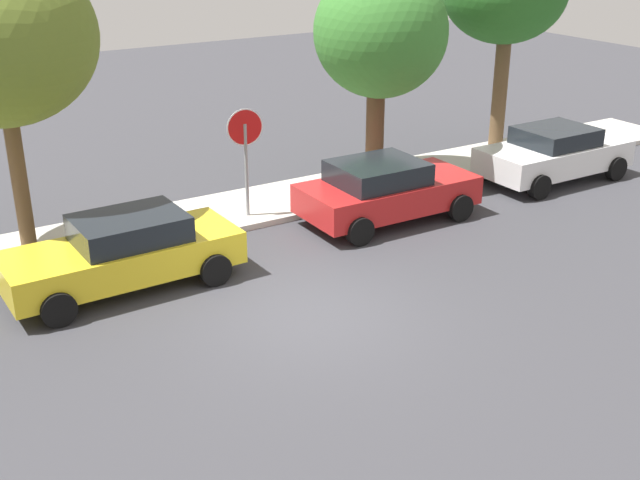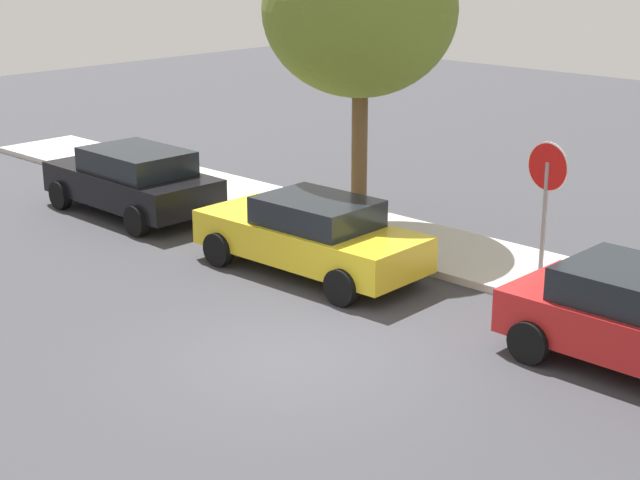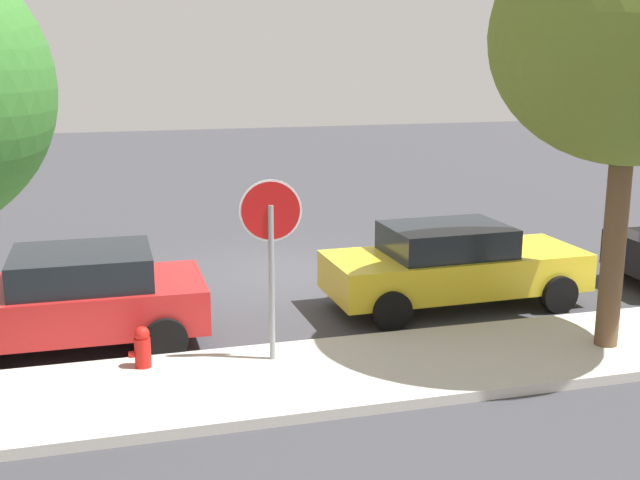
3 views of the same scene
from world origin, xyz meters
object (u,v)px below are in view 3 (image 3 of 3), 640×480
(stop_sign, at_px, (271,239))
(fire_hydrant, at_px, (143,351))
(street_tree_mid_block, at_px, (635,38))
(parked_car_red, at_px, (67,298))
(parked_car_yellow, at_px, (453,265))

(stop_sign, xyz_separation_m, fire_hydrant, (1.76, -0.19, -1.50))
(stop_sign, relative_size, street_tree_mid_block, 0.43)
(stop_sign, bearing_deg, street_tree_mid_block, 171.01)
(parked_car_red, bearing_deg, parked_car_yellow, -177.56)
(stop_sign, bearing_deg, parked_car_yellow, -151.92)
(stop_sign, height_order, street_tree_mid_block, street_tree_mid_block)
(parked_car_yellow, bearing_deg, parked_car_red, 2.44)
(parked_car_red, height_order, fire_hydrant, parked_car_red)
(stop_sign, distance_m, street_tree_mid_block, 5.58)
(parked_car_red, distance_m, street_tree_mid_block, 8.82)
(parked_car_red, height_order, parked_car_yellow, parked_car_red)
(stop_sign, relative_size, fire_hydrant, 3.73)
(fire_hydrant, bearing_deg, parked_car_yellow, -162.05)
(stop_sign, height_order, fire_hydrant, stop_sign)
(parked_car_yellow, distance_m, street_tree_mid_block, 4.79)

